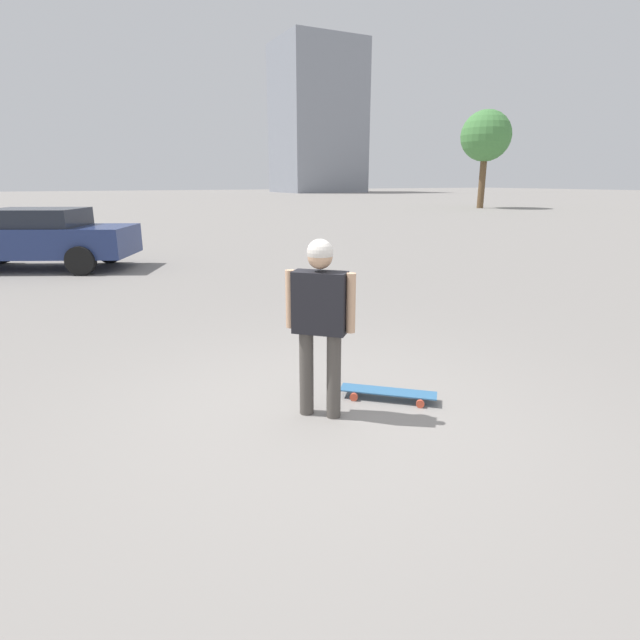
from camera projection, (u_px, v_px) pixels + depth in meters
ground_plane at (320, 414)px, 4.53m from camera, size 220.00×220.00×0.00m
person at (320, 312)px, 4.27m from camera, size 0.47×0.46×1.59m
skateboard at (388, 392)px, 4.83m from camera, size 0.83×0.75×0.09m
car_parked_near at (36, 237)px, 11.78m from camera, size 4.77×3.45×1.42m
building_block_distant at (317, 119)px, 85.90m from camera, size 13.46×12.62×24.45m
tree_distant at (486, 137)px, 36.85m from camera, size 3.67×3.67×7.07m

